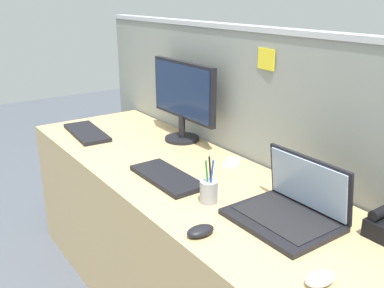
% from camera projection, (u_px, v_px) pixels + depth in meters
% --- Properties ---
extents(desk, '(2.17, 0.67, 0.75)m').
position_uv_depth(desk, '(183.00, 243.00, 2.05)').
color(desk, tan).
rests_on(desk, ground_plane).
extents(cubicle_divider, '(2.64, 0.08, 1.36)m').
position_uv_depth(cubicle_divider, '(245.00, 166.00, 2.15)').
color(cubicle_divider, gray).
rests_on(cubicle_divider, ground_plane).
extents(desktop_monitor, '(0.52, 0.19, 0.42)m').
position_uv_depth(desktop_monitor, '(183.00, 95.00, 2.26)').
color(desktop_monitor, black).
rests_on(desktop_monitor, desk).
extents(laptop, '(0.36, 0.29, 0.22)m').
position_uv_depth(laptop, '(291.00, 206.00, 1.50)').
color(laptop, black).
rests_on(laptop, desk).
extents(keyboard_main, '(0.37, 0.16, 0.02)m').
position_uv_depth(keyboard_main, '(167.00, 177.00, 1.83)').
color(keyboard_main, black).
rests_on(keyboard_main, desk).
extents(keyboard_spare, '(0.41, 0.19, 0.02)m').
position_uv_depth(keyboard_spare, '(87.00, 133.00, 2.42)').
color(keyboard_spare, black).
rests_on(keyboard_spare, desk).
extents(computer_mouse_right_hand, '(0.06, 0.10, 0.03)m').
position_uv_depth(computer_mouse_right_hand, '(200.00, 231.00, 1.41)').
color(computer_mouse_right_hand, black).
rests_on(computer_mouse_right_hand, desk).
extents(computer_mouse_left_hand, '(0.06, 0.10, 0.03)m').
position_uv_depth(computer_mouse_left_hand, '(320.00, 278.00, 1.17)').
color(computer_mouse_left_hand, silver).
rests_on(computer_mouse_left_hand, desk).
extents(pen_cup, '(0.07, 0.07, 0.18)m').
position_uv_depth(pen_cup, '(209.00, 191.00, 1.62)').
color(pen_cup, '#99999E').
rests_on(pen_cup, desk).
extents(cell_phone_silver_slab, '(0.13, 0.14, 0.01)m').
position_uv_depth(cell_phone_silver_slab, '(232.00, 163.00, 2.01)').
color(cell_phone_silver_slab, '#B7BAC1').
rests_on(cell_phone_silver_slab, desk).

